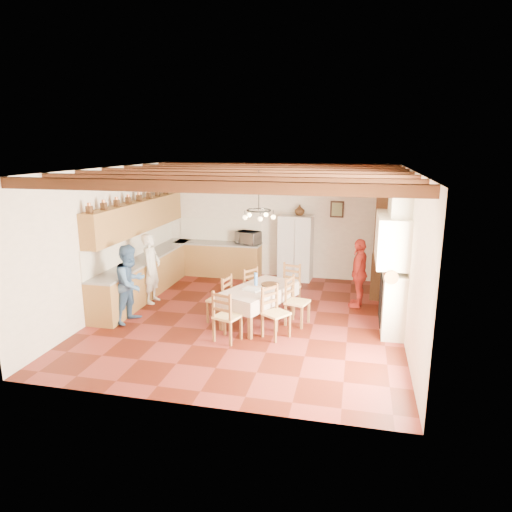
{
  "coord_description": "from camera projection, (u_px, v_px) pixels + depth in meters",
  "views": [
    {
      "loc": [
        2.08,
        -8.47,
        3.45
      ],
      "look_at": [
        0.1,
        0.3,
        1.25
      ],
      "focal_mm": 32.0,
      "sensor_mm": 36.0,
      "label": 1
    }
  ],
  "objects": [
    {
      "name": "chandelier",
      "position": [
        259.0,
        210.0,
        8.57
      ],
      "size": [
        0.47,
        0.47,
        0.03
      ],
      "primitive_type": "torus",
      "color": "black",
      "rests_on": "ground"
    },
    {
      "name": "countertop_left",
      "position": [
        146.0,
        258.0,
        10.65
      ],
      "size": [
        0.62,
        4.3,
        0.04
      ],
      "primitive_type": "cube",
      "color": "slate",
      "rests_on": "lower_cabinets_left"
    },
    {
      "name": "fridge_vase",
      "position": [
        300.0,
        210.0,
        11.64
      ],
      "size": [
        0.32,
        0.32,
        0.27
      ],
      "primitive_type": "imported",
      "rotation": [
        0.0,
        0.0,
        0.25
      ],
      "color": "#321E0F",
      "rests_on": "refrigerator"
    },
    {
      "name": "chair_left_far",
      "position": [
        245.0,
        288.0,
        9.71
      ],
      "size": [
        0.57,
        0.57,
        0.96
      ],
      "primitive_type": null,
      "rotation": [
        0.0,
        0.0,
        -2.18
      ],
      "color": "brown",
      "rests_on": "floor"
    },
    {
      "name": "lower_cabinets_back",
      "position": [
        218.0,
        259.0,
        12.31
      ],
      "size": [
        2.3,
        0.6,
        0.86
      ],
      "primitive_type": "cube",
      "color": "brown",
      "rests_on": "ground"
    },
    {
      "name": "hutch",
      "position": [
        386.0,
        243.0,
        10.62
      ],
      "size": [
        0.67,
        1.37,
        2.42
      ],
      "primitive_type": null,
      "rotation": [
        0.0,
        0.0,
        -0.08
      ],
      "color": "#321E0F",
      "rests_on": "floor"
    },
    {
      "name": "chair_end_near",
      "position": [
        227.0,
        315.0,
        8.15
      ],
      "size": [
        0.52,
        0.51,
        0.96
      ],
      "primitive_type": null,
      "rotation": [
        0.0,
        0.0,
        2.82
      ],
      "color": "brown",
      "rests_on": "floor"
    },
    {
      "name": "chair_right_far",
      "position": [
        297.0,
        301.0,
        8.89
      ],
      "size": [
        0.5,
        0.51,
        0.96
      ],
      "primitive_type": null,
      "rotation": [
        0.0,
        0.0,
        1.3
      ],
      "color": "brown",
      "rests_on": "floor"
    },
    {
      "name": "dining_table",
      "position": [
        259.0,
        292.0,
        8.95
      ],
      "size": [
        1.43,
        1.85,
        0.73
      ],
      "rotation": [
        0.0,
        0.0,
        -0.41
      ],
      "color": "beige",
      "rests_on": "floor"
    },
    {
      "name": "backsplash_left",
      "position": [
        134.0,
        244.0,
        10.64
      ],
      "size": [
        0.03,
        4.3,
        0.6
      ],
      "primitive_type": "cube",
      "color": "silver",
      "rests_on": "ground"
    },
    {
      "name": "chair_end_far",
      "position": [
        289.0,
        287.0,
        9.8
      ],
      "size": [
        0.5,
        0.48,
        0.96
      ],
      "primitive_type": null,
      "rotation": [
        0.0,
        0.0,
        -0.23
      ],
      "color": "brown",
      "rests_on": "floor"
    },
    {
      "name": "wall_right",
      "position": [
        408.0,
        255.0,
        8.29
      ],
      "size": [
        0.02,
        6.5,
        3.0
      ],
      "primitive_type": "cube",
      "color": "beige",
      "rests_on": "ground"
    },
    {
      "name": "refrigerator",
      "position": [
        296.0,
        247.0,
        11.88
      ],
      "size": [
        0.89,
        0.75,
        1.69
      ],
      "primitive_type": "cube",
      "rotation": [
        0.0,
        0.0,
        -0.07
      ],
      "color": "silver",
      "rests_on": "floor"
    },
    {
      "name": "chair_left_near",
      "position": [
        219.0,
        298.0,
        9.05
      ],
      "size": [
        0.47,
        0.49,
        0.96
      ],
      "primitive_type": null,
      "rotation": [
        0.0,
        0.0,
        -1.77
      ],
      "color": "brown",
      "rests_on": "floor"
    },
    {
      "name": "wall_front",
      "position": [
        187.0,
        301.0,
        5.84
      ],
      "size": [
        6.0,
        0.02,
        3.0
      ],
      "primitive_type": "cube",
      "color": "beige",
      "rests_on": "ground"
    },
    {
      "name": "person_man",
      "position": [
        151.0,
        268.0,
        10.1
      ],
      "size": [
        0.39,
        0.58,
        1.57
      ],
      "primitive_type": "imported",
      "rotation": [
        0.0,
        0.0,
        1.6
      ],
      "color": "silver",
      "rests_on": "floor"
    },
    {
      "name": "lower_cabinets_left",
      "position": [
        147.0,
        276.0,
        10.76
      ],
      "size": [
        0.6,
        4.3,
        0.86
      ],
      "primitive_type": "cube",
      "color": "brown",
      "rests_on": "ground"
    },
    {
      "name": "person_woman_red",
      "position": [
        359.0,
        273.0,
        9.85
      ],
      "size": [
        0.51,
        0.93,
        1.51
      ],
      "primitive_type": "imported",
      "rotation": [
        0.0,
        0.0,
        -1.74
      ],
      "color": "red",
      "rests_on": "floor"
    },
    {
      "name": "wall_picture",
      "position": [
        337.0,
        209.0,
        11.58
      ],
      "size": [
        0.34,
        0.03,
        0.42
      ],
      "primitive_type": "cube",
      "color": "black",
      "rests_on": "ground"
    },
    {
      "name": "floor",
      "position": [
        248.0,
        319.0,
        9.29
      ],
      "size": [
        6.0,
        6.5,
        0.02
      ],
      "primitive_type": "cube",
      "color": "#49150B",
      "rests_on": "ground"
    },
    {
      "name": "wall_left",
      "position": [
        109.0,
        240.0,
        9.57
      ],
      "size": [
        0.02,
        6.5,
        3.0
      ],
      "primitive_type": "cube",
      "color": "beige",
      "rests_on": "ground"
    },
    {
      "name": "person_woman_blue",
      "position": [
        131.0,
        283.0,
        9.0
      ],
      "size": [
        0.73,
        0.87,
        1.57
      ],
      "primitive_type": "imported",
      "rotation": [
        0.0,
        0.0,
        1.37
      ],
      "color": "#3C5F8D",
      "rests_on": "floor"
    },
    {
      "name": "countertop_back",
      "position": [
        218.0,
        243.0,
        12.2
      ],
      "size": [
        2.34,
        0.62,
        0.04
      ],
      "primitive_type": "cube",
      "color": "slate",
      "rests_on": "lower_cabinets_back"
    },
    {
      "name": "backsplash_back",
      "position": [
        221.0,
        230.0,
        12.4
      ],
      "size": [
        2.3,
        0.03,
        0.6
      ],
      "primitive_type": "cube",
      "color": "silver",
      "rests_on": "ground"
    },
    {
      "name": "upper_cabinets",
      "position": [
        139.0,
        216.0,
        10.45
      ],
      "size": [
        0.35,
        4.2,
        0.7
      ],
      "primitive_type": "cube",
      "color": "brown",
      "rests_on": "ground"
    },
    {
      "name": "wall_back",
      "position": [
        277.0,
        221.0,
        12.02
      ],
      "size": [
        6.0,
        0.02,
        3.0
      ],
      "primitive_type": "cube",
      "color": "beige",
      "rests_on": "ground"
    },
    {
      "name": "fireplace",
      "position": [
        391.0,
        257.0,
        8.56
      ],
      "size": [
        0.56,
        1.6,
        2.8
      ],
      "primitive_type": null,
      "color": "beige",
      "rests_on": "ground"
    },
    {
      "name": "ceiling",
      "position": [
        247.0,
        169.0,
        8.57
      ],
      "size": [
        6.0,
        6.5,
        0.02
      ],
      "primitive_type": "cube",
      "color": "silver",
      "rests_on": "ground"
    },
    {
      "name": "ceiling_beams",
      "position": [
        247.0,
        174.0,
        8.6
      ],
      "size": [
        6.0,
        6.3,
        0.16
      ],
      "primitive_type": null,
      "color": "#3B1E11",
      "rests_on": "ground"
    },
    {
      "name": "chair_right_near",
      "position": [
        276.0,
        312.0,
        8.29
      ],
      "size": [
        0.57,
        0.57,
        0.96
      ],
      "primitive_type": null,
      "rotation": [
        0.0,
        0.0,
        0.95
      ],
      "color": "brown",
      "rests_on": "floor"
    },
    {
      "name": "microwave",
      "position": [
        248.0,
        238.0,
        11.98
      ],
      "size": [
        0.7,
        0.59,
        0.33
      ],
      "primitive_type": "imported",
      "rotation": [
        0.0,
        0.0,
        -0.34
      ],
      "color": "silver",
      "rests_on": "countertop_back"
    }
  ]
}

